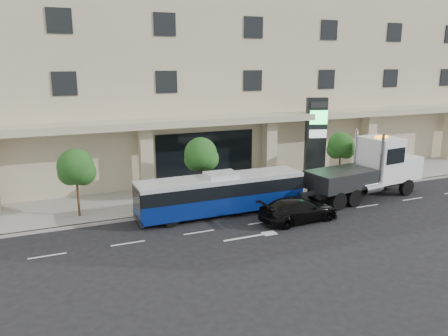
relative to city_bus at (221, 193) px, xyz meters
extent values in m
plane|color=black|center=(1.65, -0.88, -1.38)|extent=(120.00, 120.00, 0.00)
cube|color=gray|center=(1.65, 4.12, -1.31)|extent=(120.00, 6.00, 0.15)
cube|color=gray|center=(1.65, 1.12, -1.31)|extent=(120.00, 0.30, 0.15)
cube|color=#BBAA8C|center=(1.65, 14.62, 8.62)|extent=(60.00, 15.00, 20.00)
cube|color=#BBAA8C|center=(1.65, 5.92, 3.82)|extent=(60.00, 2.80, 0.50)
cube|color=black|center=(1.65, 7.09, 0.77)|extent=(8.00, 0.12, 4.00)
cube|color=#BBAA8C|center=(-3.35, 5.92, 1.22)|extent=(0.90, 0.90, 4.90)
cube|color=#BBAA8C|center=(6.65, 5.92, 1.22)|extent=(0.90, 0.90, 4.90)
cube|color=#BBAA8C|center=(16.65, 5.92, 1.22)|extent=(0.90, 0.90, 4.90)
cylinder|color=#422B19|center=(-8.35, 2.72, 0.17)|extent=(0.14, 0.14, 2.80)
sphere|color=#113C16|center=(-8.35, 2.72, 1.89)|extent=(2.20, 2.20, 2.20)
sphere|color=#113C16|center=(-8.00, 2.52, 1.57)|extent=(1.65, 1.65, 1.65)
sphere|color=#113C16|center=(-8.65, 2.92, 1.49)|extent=(1.54, 1.54, 1.54)
cylinder|color=#422B19|center=(-0.35, 2.72, 0.24)|extent=(0.14, 0.14, 2.94)
sphere|color=#113C16|center=(-0.35, 2.72, 2.04)|extent=(2.20, 2.20, 2.20)
sphere|color=#113C16|center=(0.00, 2.52, 1.71)|extent=(1.65, 1.65, 1.65)
sphere|color=#113C16|center=(-0.65, 2.92, 1.62)|extent=(1.54, 1.54, 1.54)
cylinder|color=#422B19|center=(11.15, 2.72, 0.13)|extent=(0.14, 0.14, 2.73)
sphere|color=#113C16|center=(11.15, 2.72, 1.81)|extent=(2.00, 2.00, 2.00)
sphere|color=#113C16|center=(11.50, 2.52, 1.50)|extent=(1.50, 1.50, 1.50)
sphere|color=#113C16|center=(10.85, 2.92, 1.42)|extent=(1.40, 1.40, 1.40)
cylinder|color=black|center=(-3.55, -0.95, -0.94)|extent=(0.89, 0.27, 0.89)
cylinder|color=black|center=(-3.56, 0.92, -0.94)|extent=(0.89, 0.27, 0.89)
cylinder|color=black|center=(2.86, -0.92, -0.94)|extent=(0.89, 0.27, 0.89)
cylinder|color=black|center=(2.85, 0.95, -0.94)|extent=(0.89, 0.27, 0.89)
cube|color=navy|center=(0.01, 0.00, -0.54)|extent=(10.70, 2.28, 1.07)
cube|color=black|center=(0.01, 0.00, 0.40)|extent=(10.70, 2.32, 0.80)
cube|color=silver|center=(0.01, 0.00, 0.93)|extent=(10.70, 2.28, 0.27)
cube|color=silver|center=(0.01, 0.00, 1.20)|extent=(1.97, 1.44, 0.27)
cube|color=#2D3033|center=(-5.29, -0.03, -0.98)|extent=(0.15, 2.23, 0.27)
cube|color=#2D3033|center=(5.30, 0.03, -0.98)|extent=(0.15, 2.23, 0.27)
cube|color=#2D3033|center=(10.70, -0.71, -0.52)|extent=(9.25, 2.12, 0.43)
cube|color=white|center=(14.19, -0.31, 0.51)|extent=(2.43, 2.72, 1.62)
cube|color=silver|center=(15.26, -0.19, 0.51)|extent=(0.32, 2.16, 1.30)
cube|color=white|center=(12.04, -0.55, 1.27)|extent=(2.45, 2.93, 3.13)
cube|color=black|center=(13.06, -0.44, 1.75)|extent=(0.37, 2.37, 1.30)
cylinder|color=silver|center=(11.00, -1.87, 1.54)|extent=(0.22, 0.22, 3.67)
cylinder|color=silver|center=(10.73, 0.49, 1.54)|extent=(0.22, 0.22, 3.67)
cube|color=#2D3033|center=(8.39, -0.97, 0.29)|extent=(4.80, 3.09, 1.19)
cube|color=#2D3033|center=(5.81, -1.27, -0.35)|extent=(1.75, 0.50, 0.24)
cube|color=#2D3033|center=(5.17, -1.34, -0.79)|extent=(0.49, 1.96, 0.19)
cube|color=orange|center=(12.04, -0.55, 2.89)|extent=(1.01, 0.49, 0.15)
cylinder|color=black|center=(13.89, -1.49, -0.79)|extent=(1.22, 0.48, 1.19)
cylinder|color=black|center=(13.63, 0.77, -0.79)|extent=(1.22, 0.48, 1.19)
cylinder|color=black|center=(8.74, -2.07, -0.79)|extent=(1.22, 0.48, 1.19)
cylinder|color=black|center=(8.48, 0.18, -0.79)|extent=(1.22, 0.48, 1.19)
cylinder|color=black|center=(7.34, -2.23, -0.79)|extent=(1.22, 0.48, 1.19)
cylinder|color=black|center=(7.08, 0.02, -0.79)|extent=(1.22, 0.48, 1.19)
imported|color=black|center=(3.83, -2.99, -0.65)|extent=(5.16, 2.35, 1.47)
cube|color=black|center=(10.21, 4.77, 2.04)|extent=(1.72, 0.99, 6.55)
cube|color=#25E35F|center=(10.21, 4.47, 3.79)|extent=(1.38, 0.46, 1.09)
cube|color=silver|center=(10.21, 4.47, 2.48)|extent=(1.38, 0.46, 0.65)
cube|color=#262628|center=(10.21, 4.47, 4.77)|extent=(1.38, 0.46, 0.44)
camera|label=1|loc=(-10.08, -24.26, 7.93)|focal=35.00mm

